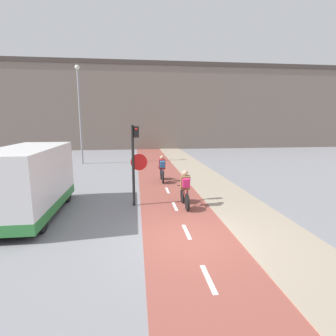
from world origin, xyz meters
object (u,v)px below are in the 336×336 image
traffic_light_pole (135,157)px  cyclist_near (185,190)px  cyclist_far (162,169)px  van (29,183)px  street_lamp_far (79,106)px

traffic_light_pole → cyclist_near: traffic_light_pole is taller
cyclist_far → van: size_ratio=0.34×
traffic_light_pole → cyclist_near: 2.41m
cyclist_near → van: 5.81m
cyclist_near → van: (-5.79, -0.26, 0.52)m
traffic_light_pole → street_lamp_far: bearing=110.8°
traffic_light_pole → street_lamp_far: (-4.27, 11.24, 2.57)m
cyclist_far → van: (-5.32, -4.84, 0.52)m
street_lamp_far → cyclist_far: street_lamp_far is taller
traffic_light_pole → street_lamp_far: 12.30m
traffic_light_pole → street_lamp_far: street_lamp_far is taller
cyclist_far → traffic_light_pole: bearing=-110.0°
street_lamp_far → traffic_light_pole: bearing=-69.2°
street_lamp_far → cyclist_near: size_ratio=4.52×
traffic_light_pole → van: size_ratio=0.68×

